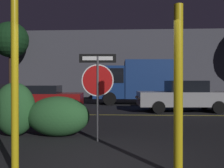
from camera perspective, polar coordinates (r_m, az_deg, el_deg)
name	(u,v)px	position (r m, az deg, el deg)	size (l,w,h in m)	color
ground_plane	(102,165)	(4.75, -2.19, -18.08)	(260.00, 260.00, 0.00)	black
road_center_stripe	(116,115)	(11.44, 0.92, -7.07)	(34.19, 0.12, 0.01)	gold
stop_sign	(98,80)	(6.34, -3.30, 0.97)	(0.94, 0.07, 2.22)	#4C4C51
yellow_pole_left	(15,68)	(4.47, -21.35, 3.49)	(0.12, 0.12, 3.50)	yellow
yellow_pole_right	(178,90)	(4.15, 14.91, -1.38)	(0.15, 0.15, 2.76)	yellow
hedge_bush_1	(15,109)	(7.51, -21.37, -5.38)	(1.16, 0.84, 1.49)	#2D6633
hedge_bush_2	(58,116)	(7.15, -12.19, -7.21)	(1.75, 0.98, 1.11)	#2D6633
passing_car_1	(41,98)	(13.44, -16.00, -3.03)	(4.53, 2.30, 1.32)	maroon
passing_car_2	(183,96)	(13.27, 16.02, -2.70)	(4.76, 2.25, 1.57)	#9E9EA3
delivery_truck	(133,80)	(17.16, 4.92, 0.88)	(5.64, 2.66, 2.95)	navy
tree_1	(11,40)	(23.32, -22.17, 9.24)	(3.04, 3.04, 6.62)	#422D1E
building_backdrop	(125,65)	(24.67, 3.01, 4.25)	(21.00, 4.15, 6.22)	#4C4C56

